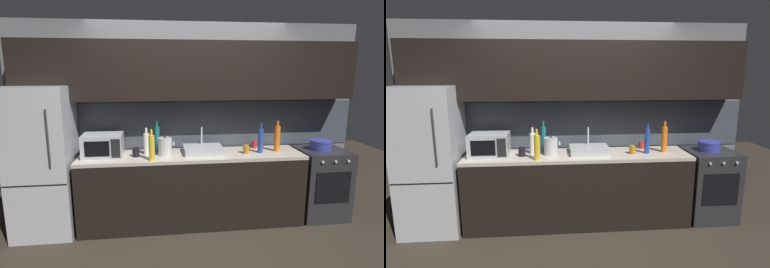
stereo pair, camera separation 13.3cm
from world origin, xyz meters
TOP-DOWN VIEW (x-y plane):
  - ground_plane at (0.00, 0.00)m, footprint 10.00×10.00m
  - back_wall at (0.00, 1.20)m, footprint 4.46×0.44m
  - counter_run at (0.00, 0.90)m, footprint 2.72×0.60m
  - refrigerator at (-1.74, 0.90)m, footprint 0.68×0.69m
  - oven_range at (1.70, 0.90)m, footprint 0.60×0.62m
  - microwave at (-1.06, 0.92)m, footprint 0.46×0.35m
  - sink_basin at (0.14, 0.93)m, footprint 0.48×0.38m
  - kettle at (-0.33, 0.89)m, footprint 0.20×0.17m
  - wine_bottle_orange at (1.08, 0.90)m, footprint 0.07×0.07m
  - wine_bottle_blue at (0.85, 0.85)m, footprint 0.06×0.06m
  - wine_bottle_teal at (-0.42, 1.06)m, footprint 0.06×0.06m
  - wine_bottle_white at (-0.55, 0.96)m, footprint 0.07×0.07m
  - wine_bottle_yellow at (-0.49, 0.68)m, footprint 0.07×0.07m
  - mug_amber at (0.66, 0.84)m, footprint 0.07×0.07m
  - mug_red at (0.85, 1.10)m, footprint 0.07×0.07m
  - mug_dark at (-0.68, 0.85)m, footprint 0.08×0.08m
  - cooking_pot at (1.67, 0.90)m, footprint 0.27×0.27m

SIDE VIEW (x-z plane):
  - ground_plane at x=0.00m, z-range 0.00..0.00m
  - counter_run at x=0.00m, z-range 0.00..0.90m
  - oven_range at x=1.70m, z-range 0.00..0.90m
  - refrigerator at x=-1.74m, z-range 0.00..1.74m
  - sink_basin at x=0.14m, z-range 0.79..1.09m
  - mug_red at x=0.85m, z-range 0.90..0.99m
  - mug_amber at x=0.66m, z-range 0.90..1.00m
  - mug_dark at x=-0.68m, z-range 0.90..1.01m
  - cooking_pot at x=1.67m, z-range 0.90..1.02m
  - kettle at x=-0.33m, z-range 0.89..1.12m
  - wine_bottle_white at x=-0.55m, z-range 0.87..1.20m
  - microwave at x=-1.06m, z-range 0.90..1.17m
  - wine_bottle_yellow at x=-0.49m, z-range 0.87..1.23m
  - wine_bottle_blue at x=0.85m, z-range 0.87..1.24m
  - wine_bottle_teal at x=-0.42m, z-range 0.87..1.26m
  - wine_bottle_orange at x=1.08m, z-range 0.87..1.26m
  - back_wall at x=0.00m, z-range 0.30..2.80m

